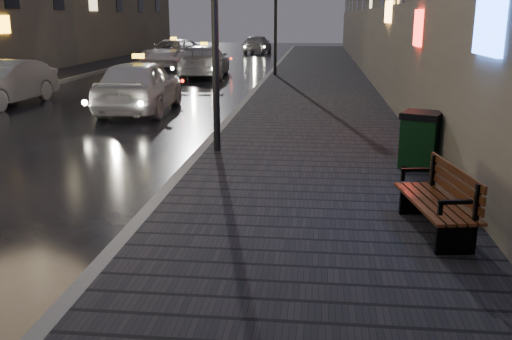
{
  "coord_description": "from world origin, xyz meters",
  "views": [
    {
      "loc": [
        3.9,
        -5.43,
        2.85
      ],
      "look_at": [
        3.1,
        1.93,
        0.85
      ],
      "focal_mm": 40.0,
      "sensor_mm": 36.0,
      "label": 1
    }
  ],
  "objects_px": {
    "trash_bin": "(421,139)",
    "taxi_mid": "(204,61)",
    "bench": "(441,200)",
    "car_left_mid": "(3,83)",
    "car_far": "(257,44)",
    "taxi_near": "(140,85)",
    "taxi_far": "(174,53)",
    "lamp_far": "(276,2)"
  },
  "relations": [
    {
      "from": "trash_bin",
      "to": "taxi_far",
      "type": "height_order",
      "value": "taxi_far"
    },
    {
      "from": "taxi_near",
      "to": "lamp_far",
      "type": "bearing_deg",
      "value": -110.7
    },
    {
      "from": "lamp_far",
      "to": "taxi_far",
      "type": "distance_m",
      "value": 9.05
    },
    {
      "from": "lamp_far",
      "to": "taxi_mid",
      "type": "height_order",
      "value": "lamp_far"
    },
    {
      "from": "taxi_near",
      "to": "taxi_far",
      "type": "bearing_deg",
      "value": -82.27
    },
    {
      "from": "taxi_mid",
      "to": "car_far",
      "type": "distance_m",
      "value": 18.6
    },
    {
      "from": "car_left_mid",
      "to": "taxi_far",
      "type": "distance_m",
      "value": 15.56
    },
    {
      "from": "taxi_far",
      "to": "car_far",
      "type": "bearing_deg",
      "value": 81.06
    },
    {
      "from": "lamp_far",
      "to": "taxi_near",
      "type": "bearing_deg",
      "value": -107.93
    },
    {
      "from": "taxi_far",
      "to": "taxi_mid",
      "type": "bearing_deg",
      "value": -56.17
    },
    {
      "from": "bench",
      "to": "taxi_near",
      "type": "relative_size",
      "value": 0.37
    },
    {
      "from": "lamp_far",
      "to": "taxi_mid",
      "type": "relative_size",
      "value": 1.01
    },
    {
      "from": "bench",
      "to": "car_left_mid",
      "type": "relative_size",
      "value": 0.4
    },
    {
      "from": "taxi_far",
      "to": "taxi_near",
      "type": "bearing_deg",
      "value": -73.31
    },
    {
      "from": "lamp_far",
      "to": "bench",
      "type": "xyz_separation_m",
      "value": [
        3.66,
        -20.3,
        -2.9
      ]
    },
    {
      "from": "bench",
      "to": "car_left_mid",
      "type": "xyz_separation_m",
      "value": [
        -11.91,
        10.67,
        0.14
      ]
    },
    {
      "from": "taxi_far",
      "to": "bench",
      "type": "bearing_deg",
      "value": -62.79
    },
    {
      "from": "lamp_far",
      "to": "car_far",
      "type": "height_order",
      "value": "lamp_far"
    },
    {
      "from": "bench",
      "to": "taxi_far",
      "type": "distance_m",
      "value": 27.98
    },
    {
      "from": "bench",
      "to": "taxi_mid",
      "type": "xyz_separation_m",
      "value": [
        -7.13,
        20.58,
        0.17
      ]
    },
    {
      "from": "car_far",
      "to": "car_left_mid",
      "type": "bearing_deg",
      "value": 84.97
    },
    {
      "from": "bench",
      "to": "trash_bin",
      "type": "bearing_deg",
      "value": 75.77
    },
    {
      "from": "taxi_far",
      "to": "lamp_far",
      "type": "bearing_deg",
      "value": -36.19
    },
    {
      "from": "lamp_far",
      "to": "car_left_mid",
      "type": "height_order",
      "value": "lamp_far"
    },
    {
      "from": "taxi_near",
      "to": "taxi_far",
      "type": "relative_size",
      "value": 0.85
    },
    {
      "from": "taxi_far",
      "to": "car_left_mid",
      "type": "bearing_deg",
      "value": -90.72
    },
    {
      "from": "taxi_mid",
      "to": "taxi_near",
      "type": "bearing_deg",
      "value": 86.55
    },
    {
      "from": "trash_bin",
      "to": "taxi_mid",
      "type": "bearing_deg",
      "value": 136.46
    },
    {
      "from": "trash_bin",
      "to": "taxi_near",
      "type": "relative_size",
      "value": 0.22
    },
    {
      "from": "car_left_mid",
      "to": "car_far",
      "type": "distance_m",
      "value": 29.0
    },
    {
      "from": "trash_bin",
      "to": "taxi_mid",
      "type": "relative_size",
      "value": 0.2
    },
    {
      "from": "taxi_mid",
      "to": "bench",
      "type": "bearing_deg",
      "value": 105.09
    },
    {
      "from": "taxi_far",
      "to": "car_far",
      "type": "distance_m",
      "value": 13.51
    },
    {
      "from": "lamp_far",
      "to": "car_left_mid",
      "type": "relative_size",
      "value": 1.19
    },
    {
      "from": "trash_bin",
      "to": "taxi_near",
      "type": "distance_m",
      "value": 9.81
    },
    {
      "from": "trash_bin",
      "to": "taxi_far",
      "type": "relative_size",
      "value": 0.18
    },
    {
      "from": "trash_bin",
      "to": "taxi_near",
      "type": "bearing_deg",
      "value": 161.41
    },
    {
      "from": "taxi_near",
      "to": "taxi_far",
      "type": "xyz_separation_m",
      "value": [
        -3.01,
        16.23,
        -0.03
      ]
    },
    {
      "from": "car_left_mid",
      "to": "car_far",
      "type": "bearing_deg",
      "value": 83.57
    },
    {
      "from": "taxi_mid",
      "to": "taxi_far",
      "type": "relative_size",
      "value": 0.93
    },
    {
      "from": "car_left_mid",
      "to": "taxi_near",
      "type": "bearing_deg",
      "value": -4.87
    },
    {
      "from": "taxi_mid",
      "to": "car_far",
      "type": "xyz_separation_m",
      "value": [
        0.63,
        18.59,
        -0.02
      ]
    }
  ]
}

